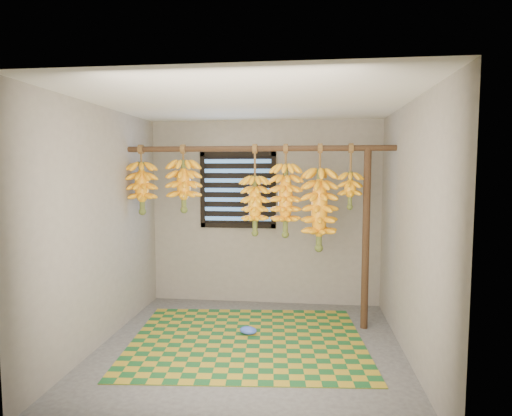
# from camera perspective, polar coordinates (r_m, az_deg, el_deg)

# --- Properties ---
(floor) EXTENTS (3.00, 3.00, 0.01)m
(floor) POSITION_cam_1_polar(r_m,az_deg,el_deg) (4.46, -0.88, -18.27)
(floor) COLOR #484848
(floor) RESTS_ON ground
(ceiling) EXTENTS (3.00, 3.00, 0.01)m
(ceiling) POSITION_cam_1_polar(r_m,az_deg,el_deg) (4.14, -0.93, 13.99)
(ceiling) COLOR silver
(ceiling) RESTS_ON wall_back
(wall_back) EXTENTS (3.00, 0.01, 2.40)m
(wall_back) POSITION_cam_1_polar(r_m,az_deg,el_deg) (5.62, 1.15, -0.66)
(wall_back) COLOR gray
(wall_back) RESTS_ON floor
(wall_left) EXTENTS (0.01, 3.00, 2.40)m
(wall_left) POSITION_cam_1_polar(r_m,az_deg,el_deg) (4.58, -19.91, -2.28)
(wall_left) COLOR gray
(wall_left) RESTS_ON floor
(wall_right) EXTENTS (0.01, 3.00, 2.40)m
(wall_right) POSITION_cam_1_polar(r_m,az_deg,el_deg) (4.21, 19.89, -2.92)
(wall_right) COLOR gray
(wall_right) RESTS_ON floor
(window) EXTENTS (1.00, 0.04, 1.00)m
(window) POSITION_cam_1_polar(r_m,az_deg,el_deg) (5.61, -2.43, 2.41)
(window) COLOR black
(window) RESTS_ON wall_back
(hanging_pole) EXTENTS (3.00, 0.06, 0.06)m
(hanging_pole) POSITION_cam_1_polar(r_m,az_deg,el_deg) (4.79, 0.21, 7.92)
(hanging_pole) COLOR #472C1B
(hanging_pole) RESTS_ON wall_left
(support_post) EXTENTS (0.08, 0.08, 2.00)m
(support_post) POSITION_cam_1_polar(r_m,az_deg,el_deg) (4.86, 14.44, -4.10)
(support_post) COLOR #472C1B
(support_post) RESTS_ON floor
(woven_mat) EXTENTS (2.53, 2.10, 0.01)m
(woven_mat) POSITION_cam_1_polar(r_m,az_deg,el_deg) (4.64, -1.17, -17.20)
(woven_mat) COLOR #195525
(woven_mat) RESTS_ON floor
(plastic_bag) EXTENTS (0.22, 0.19, 0.08)m
(plastic_bag) POSITION_cam_1_polar(r_m,az_deg,el_deg) (4.77, -1.04, -15.99)
(plastic_bag) COLOR blue
(plastic_bag) RESTS_ON woven_mat
(banana_bunch_a) EXTENTS (0.33, 0.33, 0.79)m
(banana_bunch_a) POSITION_cam_1_polar(r_m,az_deg,el_deg) (5.13, -14.97, 2.63)
(banana_bunch_a) COLOR brown
(banana_bunch_a) RESTS_ON hanging_pole
(banana_bunch_b) EXTENTS (0.38, 0.38, 0.76)m
(banana_bunch_b) POSITION_cam_1_polar(r_m,az_deg,el_deg) (4.96, -9.61, 2.93)
(banana_bunch_b) COLOR brown
(banana_bunch_b) RESTS_ON hanging_pole
(banana_bunch_c) EXTENTS (0.30, 0.30, 1.02)m
(banana_bunch_c) POSITION_cam_1_polar(r_m,az_deg,el_deg) (4.81, -0.14, 0.36)
(banana_bunch_c) COLOR brown
(banana_bunch_c) RESTS_ON hanging_pole
(banana_bunch_d) EXTENTS (0.34, 0.34, 1.03)m
(banana_bunch_d) POSITION_cam_1_polar(r_m,az_deg,el_deg) (4.78, 3.95, 1.04)
(banana_bunch_d) COLOR brown
(banana_bunch_d) RESTS_ON hanging_pole
(banana_bunch_e) EXTENTS (0.38, 0.38, 1.17)m
(banana_bunch_e) POSITION_cam_1_polar(r_m,az_deg,el_deg) (4.78, 8.44, -0.20)
(banana_bunch_e) COLOR brown
(banana_bunch_e) RESTS_ON hanging_pole
(banana_bunch_f) EXTENTS (0.26, 0.26, 0.71)m
(banana_bunch_f) POSITION_cam_1_polar(r_m,az_deg,el_deg) (4.79, 12.44, 2.35)
(banana_bunch_f) COLOR brown
(banana_bunch_f) RESTS_ON hanging_pole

